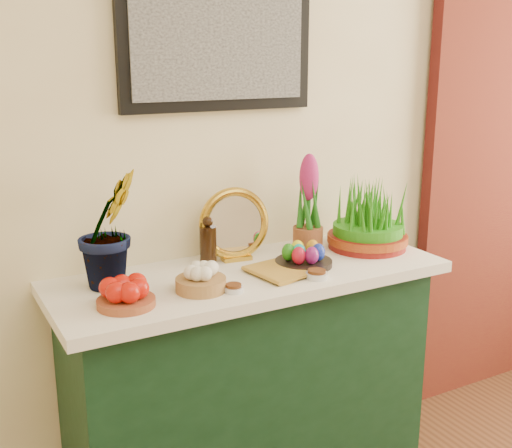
{
  "coord_description": "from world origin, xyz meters",
  "views": [
    {
      "loc": [
        -1.21,
        0.11,
        1.63
      ],
      "look_at": [
        -0.2,
        1.95,
        1.07
      ],
      "focal_mm": 45.0,
      "sensor_mm": 36.0,
      "label": 1
    }
  ],
  "objects_px": {
    "hyacinth_green": "(108,210)",
    "mirror": "(234,225)",
    "book": "(259,276)",
    "wheatgrass_sabzeh": "(368,220)",
    "sideboard": "(250,389)"
  },
  "relations": [
    {
      "from": "hyacinth_green",
      "to": "mirror",
      "type": "xyz_separation_m",
      "value": [
        0.48,
        0.06,
        -0.13
      ]
    },
    {
      "from": "book",
      "to": "wheatgrass_sabzeh",
      "type": "relative_size",
      "value": 0.65
    },
    {
      "from": "sideboard",
      "to": "book",
      "type": "height_order",
      "value": "book"
    },
    {
      "from": "book",
      "to": "wheatgrass_sabzeh",
      "type": "height_order",
      "value": "wheatgrass_sabzeh"
    },
    {
      "from": "sideboard",
      "to": "hyacinth_green",
      "type": "distance_m",
      "value": 0.86
    },
    {
      "from": "sideboard",
      "to": "mirror",
      "type": "xyz_separation_m",
      "value": [
        0.01,
        0.14,
        0.6
      ]
    },
    {
      "from": "book",
      "to": "mirror",
      "type": "bearing_deg",
      "value": 73.89
    },
    {
      "from": "sideboard",
      "to": "mirror",
      "type": "relative_size",
      "value": 4.72
    },
    {
      "from": "hyacinth_green",
      "to": "book",
      "type": "xyz_separation_m",
      "value": [
        0.45,
        -0.18,
        -0.24
      ]
    },
    {
      "from": "book",
      "to": "hyacinth_green",
      "type": "bearing_deg",
      "value": 149.23
    },
    {
      "from": "hyacinth_green",
      "to": "book",
      "type": "height_order",
      "value": "hyacinth_green"
    },
    {
      "from": "book",
      "to": "wheatgrass_sabzeh",
      "type": "xyz_separation_m",
      "value": [
        0.55,
        0.12,
        0.1
      ]
    },
    {
      "from": "wheatgrass_sabzeh",
      "to": "book",
      "type": "bearing_deg",
      "value": -167.95
    },
    {
      "from": "sideboard",
      "to": "wheatgrass_sabzeh",
      "type": "height_order",
      "value": "wheatgrass_sabzeh"
    },
    {
      "from": "hyacinth_green",
      "to": "wheatgrass_sabzeh",
      "type": "relative_size",
      "value": 1.63
    }
  ]
}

